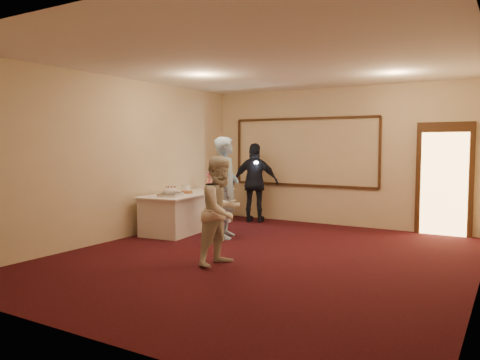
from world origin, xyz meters
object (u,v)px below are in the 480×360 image
object	(u,v)px
plate_stack_a	(186,188)
plate_stack_b	(208,187)
pavlova_tray	(171,192)
cupcake_stand	(209,182)
buffet_table	(189,211)
guest	(255,183)
man	(226,188)
woman	(221,211)
tart	(187,192)

from	to	relation	value
plate_stack_a	plate_stack_b	distance (m)	0.53
pavlova_tray	cupcake_stand	xyz separation A→B (m)	(-0.29, 1.71, 0.06)
pavlova_tray	buffet_table	bearing A→B (deg)	102.65
buffet_table	guest	size ratio (longest dim) A/B	1.43
plate_stack_a	pavlova_tray	bearing A→B (deg)	-73.16
buffet_table	cupcake_stand	size ratio (longest dim) A/B	6.43
plate_stack_b	buffet_table	bearing A→B (deg)	-113.25
man	woman	xyz separation A→B (m)	(1.00, -1.72, -0.16)
pavlova_tray	tart	xyz separation A→B (m)	(-0.04, 0.57, -0.05)
pavlova_tray	cupcake_stand	world-z (taller)	cupcake_stand
plate_stack_b	cupcake_stand	bearing A→B (deg)	122.94
cupcake_stand	woman	world-z (taller)	woman
plate_stack_b	man	distance (m)	1.29
cupcake_stand	man	distance (m)	1.82
pavlova_tray	guest	distance (m)	2.38
plate_stack_a	guest	bearing A→B (deg)	61.57
woman	pavlova_tray	bearing A→B (deg)	63.46
cupcake_stand	plate_stack_b	size ratio (longest dim) A/B	2.06
plate_stack_b	tart	bearing A→B (deg)	-94.57
guest	tart	bearing A→B (deg)	54.12
plate_stack_b	woman	size ratio (longest dim) A/B	0.12
buffet_table	plate_stack_a	size ratio (longest dim) A/B	12.87
plate_stack_b	guest	size ratio (longest dim) A/B	0.11
man	pavlova_tray	bearing A→B (deg)	89.27
man	guest	xyz separation A→B (m)	(-0.41, 1.88, -0.06)
buffet_table	man	xyz separation A→B (m)	(1.18, -0.38, 0.57)
tart	guest	bearing A→B (deg)	70.15
plate_stack_a	cupcake_stand	bearing A→B (deg)	93.07
tart	woman	size ratio (longest dim) A/B	0.16
plate_stack_b	man	size ratio (longest dim) A/B	0.10
pavlova_tray	guest	xyz separation A→B (m)	(0.59, 2.30, 0.05)
plate_stack_a	guest	world-z (taller)	guest
plate_stack_b	woman	distance (m)	3.23
guest	plate_stack_a	bearing A→B (deg)	45.54
pavlova_tray	tart	distance (m)	0.57
pavlova_tray	cupcake_stand	bearing A→B (deg)	99.51
tart	woman	distance (m)	2.76
man	buffet_table	bearing A→B (deg)	48.66
plate_stack_a	woman	size ratio (longest dim) A/B	0.13
plate_stack_b	woman	bearing A→B (deg)	-52.05
pavlova_tray	guest	world-z (taller)	guest
woman	cupcake_stand	bearing A→B (deg)	43.66
tart	pavlova_tray	bearing A→B (deg)	-85.92
cupcake_stand	man	xyz separation A→B (m)	(1.29, -1.29, 0.04)
plate_stack_b	woman	xyz separation A→B (m)	(1.98, -2.55, -0.05)
woman	guest	world-z (taller)	guest
woman	buffet_table	bearing A→B (deg)	52.55
buffet_table	plate_stack_b	distance (m)	0.67
plate_stack_a	plate_stack_b	world-z (taller)	plate_stack_a
cupcake_stand	plate_stack_b	world-z (taller)	cupcake_stand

